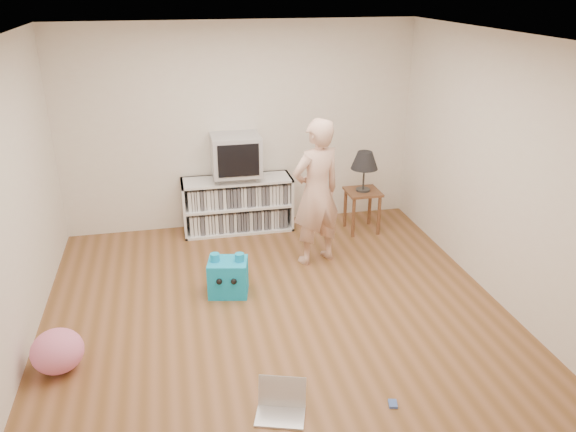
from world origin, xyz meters
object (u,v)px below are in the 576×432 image
(crt_tv, at_px, (236,155))
(plush_pink, at_px, (57,351))
(laptop, at_px, (281,404))
(side_table, at_px, (362,200))
(person, at_px, (316,193))
(media_unit, at_px, (237,204))
(plush_blue, at_px, (228,277))
(dvd_deck, at_px, (237,176))
(table_lamp, at_px, (365,161))

(crt_tv, bearing_deg, plush_pink, -126.23)
(laptop, bearing_deg, side_table, 79.06)
(crt_tv, height_order, person, person)
(media_unit, xyz_separation_m, plush_blue, (-0.32, -1.61, -0.15))
(crt_tv, xyz_separation_m, laptop, (-0.13, -3.41, -0.95))
(person, relative_size, plush_blue, 3.65)
(media_unit, relative_size, dvd_deck, 3.11)
(plush_blue, bearing_deg, person, 38.24)
(dvd_deck, xyz_separation_m, table_lamp, (1.56, -0.37, 0.21))
(dvd_deck, bearing_deg, side_table, -13.31)
(side_table, relative_size, plush_pink, 1.28)
(laptop, bearing_deg, plush_pink, 170.90)
(plush_blue, bearing_deg, crt_tv, 90.66)
(table_lamp, bearing_deg, plush_blue, -146.87)
(dvd_deck, xyz_separation_m, side_table, (1.56, -0.37, -0.32))
(side_table, bearing_deg, crt_tv, 166.80)
(table_lamp, bearing_deg, plush_pink, -147.68)
(dvd_deck, relative_size, laptop, 1.03)
(dvd_deck, bearing_deg, crt_tv, -90.00)
(person, xyz_separation_m, plush_blue, (-1.07, -0.53, -0.65))
(laptop, bearing_deg, plush_blue, 113.94)
(dvd_deck, distance_m, crt_tv, 0.29)
(media_unit, xyz_separation_m, table_lamp, (1.56, -0.39, 0.59))
(media_unit, xyz_separation_m, dvd_deck, (0.00, -0.02, 0.39))
(media_unit, relative_size, plush_blue, 3.03)
(person, bearing_deg, dvd_deck, -73.98)
(side_table, relative_size, plush_blue, 1.19)
(table_lamp, height_order, person, person)
(crt_tv, bearing_deg, table_lamp, -13.20)
(media_unit, height_order, table_lamp, table_lamp)
(side_table, bearing_deg, media_unit, 166.15)
(crt_tv, relative_size, table_lamp, 1.17)
(table_lamp, xyz_separation_m, plush_pink, (-3.42, -2.16, -0.76))
(media_unit, xyz_separation_m, laptop, (-0.13, -3.43, -0.28))
(table_lamp, distance_m, laptop, 3.60)
(plush_blue, bearing_deg, dvd_deck, 90.68)
(dvd_deck, distance_m, person, 1.31)
(crt_tv, relative_size, person, 0.36)
(media_unit, distance_m, laptop, 3.45)
(dvd_deck, distance_m, plush_pink, 3.19)
(laptop, distance_m, plush_blue, 1.83)
(side_table, bearing_deg, person, -139.22)
(dvd_deck, relative_size, crt_tv, 0.75)
(laptop, bearing_deg, media_unit, 105.95)
(side_table, distance_m, plush_pink, 4.05)
(dvd_deck, distance_m, plush_blue, 1.71)
(table_lamp, height_order, laptop, table_lamp)
(plush_blue, height_order, plush_pink, plush_blue)
(person, bearing_deg, laptop, 49.82)
(media_unit, bearing_deg, dvd_deck, -90.00)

